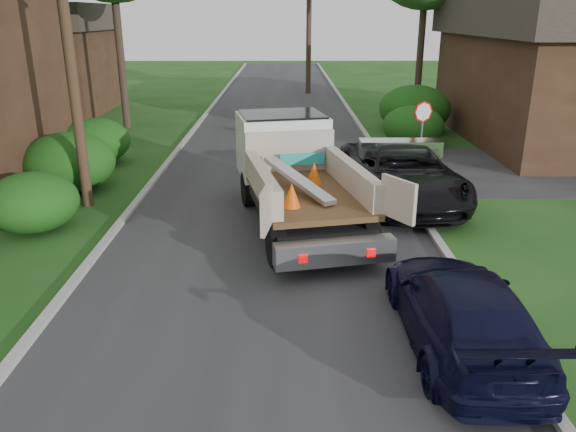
# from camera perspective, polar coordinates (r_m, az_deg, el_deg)

# --- Properties ---
(ground) EXTENTS (120.00, 120.00, 0.00)m
(ground) POSITION_cam_1_polar(r_m,az_deg,el_deg) (12.01, -1.84, -6.53)
(ground) COLOR #174112
(ground) RESTS_ON ground
(road) EXTENTS (8.00, 90.00, 0.02)m
(road) POSITION_cam_1_polar(r_m,az_deg,el_deg) (21.44, -1.19, 5.42)
(road) COLOR #28282B
(road) RESTS_ON ground
(curb_left) EXTENTS (0.20, 90.00, 0.12)m
(curb_left) POSITION_cam_1_polar(r_m,az_deg,el_deg) (21.87, -12.04, 5.43)
(curb_left) COLOR #9E9E99
(curb_left) RESTS_ON ground
(curb_right) EXTENTS (0.20, 90.00, 0.12)m
(curb_right) POSITION_cam_1_polar(r_m,az_deg,el_deg) (21.75, 9.72, 5.50)
(curb_right) COLOR #9E9E99
(curb_right) RESTS_ON ground
(stop_sign) EXTENTS (0.71, 0.32, 2.48)m
(stop_sign) POSITION_cam_1_polar(r_m,az_deg,el_deg) (20.67, 13.51, 9.37)
(stop_sign) COLOR slate
(stop_sign) RESTS_ON ground
(utility_pole) EXTENTS (2.42, 1.25, 10.00)m
(utility_pole) POSITION_cam_1_polar(r_m,az_deg,el_deg) (16.78, -21.67, 17.97)
(utility_pole) COLOR #382619
(utility_pole) RESTS_ON ground
(house_left_far) EXTENTS (7.56, 7.56, 6.00)m
(house_left_far) POSITION_cam_1_polar(r_m,az_deg,el_deg) (35.63, -23.97, 14.52)
(house_left_far) COLOR #372016
(house_left_far) RESTS_ON ground
(hedge_left_a) EXTENTS (2.34, 2.34, 1.53)m
(hedge_left_a) POSITION_cam_1_polar(r_m,az_deg,el_deg) (15.90, -24.54, 1.29)
(hedge_left_a) COLOR #143D0E
(hedge_left_a) RESTS_ON ground
(hedge_left_b) EXTENTS (2.86, 2.86, 1.87)m
(hedge_left_b) POSITION_cam_1_polar(r_m,az_deg,el_deg) (19.07, -21.37, 5.12)
(hedge_left_b) COLOR #143D0E
(hedge_left_b) RESTS_ON ground
(hedge_left_c) EXTENTS (2.60, 2.60, 1.70)m
(hedge_left_c) POSITION_cam_1_polar(r_m,az_deg,el_deg) (22.40, -19.02, 7.20)
(hedge_left_c) COLOR #143D0E
(hedge_left_c) RESTS_ON ground
(hedge_right_a) EXTENTS (2.60, 2.60, 1.70)m
(hedge_right_a) POSITION_cam_1_polar(r_m,az_deg,el_deg) (24.80, 12.59, 8.93)
(hedge_right_a) COLOR #143D0E
(hedge_right_a) RESTS_ON ground
(hedge_right_b) EXTENTS (3.38, 3.38, 2.21)m
(hedge_right_b) POSITION_cam_1_polar(r_m,az_deg,el_deg) (27.79, 12.73, 10.59)
(hedge_right_b) COLOR #143D0E
(hedge_right_b) RESTS_ON ground
(flatbed_truck) EXTENTS (4.21, 7.36, 2.63)m
(flatbed_truck) POSITION_cam_1_polar(r_m,az_deg,el_deg) (15.54, 0.32, 5.27)
(flatbed_truck) COLOR black
(flatbed_truck) RESTS_ON ground
(black_pickup) EXTENTS (3.36, 6.41, 1.72)m
(black_pickup) POSITION_cam_1_polar(r_m,az_deg,el_deg) (17.19, 11.44, 4.34)
(black_pickup) COLOR black
(black_pickup) RESTS_ON ground
(navy_suv) EXTENTS (1.93, 4.70, 1.36)m
(navy_suv) POSITION_cam_1_polar(r_m,az_deg,el_deg) (9.93, 17.23, -9.07)
(navy_suv) COLOR black
(navy_suv) RESTS_ON ground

